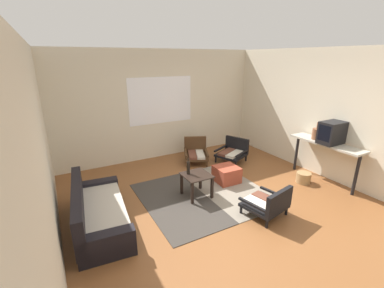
{
  "coord_description": "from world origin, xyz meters",
  "views": [
    {
      "loc": [
        -2.45,
        -3.04,
        2.5
      ],
      "look_at": [
        -0.13,
        1.17,
        0.88
      ],
      "focal_mm": 24.22,
      "sensor_mm": 36.0,
      "label": 1
    }
  ],
  "objects_px": {
    "armchair_striped_foreground": "(268,203)",
    "clay_vase": "(317,133)",
    "coffee_table": "(197,180)",
    "armchair_by_window": "(196,152)",
    "armchair_corner": "(233,151)",
    "ottoman_orange": "(227,174)",
    "couch": "(97,213)",
    "glass_bottle": "(188,168)",
    "crt_television": "(332,133)",
    "console_shelf": "(326,147)",
    "wicker_basket": "(303,178)"
  },
  "relations": [
    {
      "from": "armchair_striped_foreground",
      "to": "clay_vase",
      "type": "distance_m",
      "value": 2.17
    },
    {
      "from": "coffee_table",
      "to": "armchair_by_window",
      "type": "relative_size",
      "value": 0.61
    },
    {
      "from": "armchair_by_window",
      "to": "armchair_corner",
      "type": "distance_m",
      "value": 0.93
    },
    {
      "from": "coffee_table",
      "to": "ottoman_orange",
      "type": "bearing_deg",
      "value": 14.16
    },
    {
      "from": "couch",
      "to": "glass_bottle",
      "type": "relative_size",
      "value": 6.13
    },
    {
      "from": "armchair_by_window",
      "to": "crt_television",
      "type": "xyz_separation_m",
      "value": [
        1.78,
        -2.3,
        0.83
      ]
    },
    {
      "from": "ottoman_orange",
      "to": "console_shelf",
      "type": "height_order",
      "value": "console_shelf"
    },
    {
      "from": "ottoman_orange",
      "to": "glass_bottle",
      "type": "xyz_separation_m",
      "value": [
        -0.97,
        -0.11,
        0.4
      ]
    },
    {
      "from": "glass_bottle",
      "to": "coffee_table",
      "type": "bearing_deg",
      "value": -41.46
    },
    {
      "from": "coffee_table",
      "to": "armchair_corner",
      "type": "xyz_separation_m",
      "value": [
        1.68,
        1.09,
        -0.08
      ]
    },
    {
      "from": "crt_television",
      "to": "glass_bottle",
      "type": "distance_m",
      "value": 2.93
    },
    {
      "from": "armchair_striped_foreground",
      "to": "couch",
      "type": "bearing_deg",
      "value": 156.41
    },
    {
      "from": "console_shelf",
      "to": "glass_bottle",
      "type": "bearing_deg",
      "value": 163.33
    },
    {
      "from": "armchair_by_window",
      "to": "ottoman_orange",
      "type": "xyz_separation_m",
      "value": [
        0.0,
        -1.29,
        -0.09
      ]
    },
    {
      "from": "coffee_table",
      "to": "console_shelf",
      "type": "height_order",
      "value": "console_shelf"
    },
    {
      "from": "armchair_striped_foreground",
      "to": "crt_television",
      "type": "xyz_separation_m",
      "value": [
        1.93,
        0.34,
        0.84
      ]
    },
    {
      "from": "coffee_table",
      "to": "armchair_corner",
      "type": "bearing_deg",
      "value": 33.06
    },
    {
      "from": "couch",
      "to": "clay_vase",
      "type": "height_order",
      "value": "clay_vase"
    },
    {
      "from": "armchair_by_window",
      "to": "wicker_basket",
      "type": "height_order",
      "value": "armchair_by_window"
    },
    {
      "from": "wicker_basket",
      "to": "coffee_table",
      "type": "bearing_deg",
      "value": 165.21
    },
    {
      "from": "couch",
      "to": "glass_bottle",
      "type": "xyz_separation_m",
      "value": [
        1.67,
        0.15,
        0.35
      ]
    },
    {
      "from": "coffee_table",
      "to": "ottoman_orange",
      "type": "xyz_separation_m",
      "value": [
        0.85,
        0.21,
        -0.17
      ]
    },
    {
      "from": "armchair_corner",
      "to": "clay_vase",
      "type": "height_order",
      "value": "clay_vase"
    },
    {
      "from": "coffee_table",
      "to": "armchair_corner",
      "type": "height_order",
      "value": "armchair_corner"
    },
    {
      "from": "console_shelf",
      "to": "armchair_by_window",
      "type": "bearing_deg",
      "value": 128.73
    },
    {
      "from": "console_shelf",
      "to": "wicker_basket",
      "type": "height_order",
      "value": "console_shelf"
    },
    {
      "from": "armchair_by_window",
      "to": "console_shelf",
      "type": "bearing_deg",
      "value": -51.27
    },
    {
      "from": "coffee_table",
      "to": "console_shelf",
      "type": "relative_size",
      "value": 0.34
    },
    {
      "from": "console_shelf",
      "to": "wicker_basket",
      "type": "bearing_deg",
      "value": 162.01
    },
    {
      "from": "couch",
      "to": "armchair_by_window",
      "type": "xyz_separation_m",
      "value": [
        2.64,
        1.55,
        0.04
      ]
    },
    {
      "from": "couch",
      "to": "glass_bottle",
      "type": "height_order",
      "value": "glass_bottle"
    },
    {
      "from": "clay_vase",
      "to": "ottoman_orange",
      "type": "bearing_deg",
      "value": 158.67
    },
    {
      "from": "console_shelf",
      "to": "crt_television",
      "type": "xyz_separation_m",
      "value": [
        -0.0,
        -0.07,
        0.33
      ]
    },
    {
      "from": "coffee_table",
      "to": "crt_television",
      "type": "height_order",
      "value": "crt_television"
    },
    {
      "from": "couch",
      "to": "coffee_table",
      "type": "relative_size",
      "value": 3.67
    },
    {
      "from": "armchair_striped_foreground",
      "to": "armchair_corner",
      "type": "bearing_deg",
      "value": 66.26
    },
    {
      "from": "crt_television",
      "to": "clay_vase",
      "type": "distance_m",
      "value": 0.32
    },
    {
      "from": "coffee_table",
      "to": "ottoman_orange",
      "type": "distance_m",
      "value": 0.89
    },
    {
      "from": "ottoman_orange",
      "to": "coffee_table",
      "type": "bearing_deg",
      "value": -165.84
    },
    {
      "from": "armchair_striped_foreground",
      "to": "crt_television",
      "type": "relative_size",
      "value": 1.49
    },
    {
      "from": "ottoman_orange",
      "to": "console_shelf",
      "type": "xyz_separation_m",
      "value": [
        1.78,
        -0.93,
        0.59
      ]
    },
    {
      "from": "crt_television",
      "to": "wicker_basket",
      "type": "bearing_deg",
      "value": 153.11
    },
    {
      "from": "couch",
      "to": "ottoman_orange",
      "type": "relative_size",
      "value": 3.94
    },
    {
      "from": "coffee_table",
      "to": "clay_vase",
      "type": "relative_size",
      "value": 1.37
    },
    {
      "from": "armchair_corner",
      "to": "glass_bottle",
      "type": "bearing_deg",
      "value": -151.19
    },
    {
      "from": "crt_television",
      "to": "clay_vase",
      "type": "relative_size",
      "value": 1.36
    },
    {
      "from": "ottoman_orange",
      "to": "console_shelf",
      "type": "relative_size",
      "value": 0.31
    },
    {
      "from": "armchair_by_window",
      "to": "ottoman_orange",
      "type": "relative_size",
      "value": 1.76
    },
    {
      "from": "armchair_by_window",
      "to": "crt_television",
      "type": "bearing_deg",
      "value": -52.18
    },
    {
      "from": "armchair_by_window",
      "to": "clay_vase",
      "type": "distance_m",
      "value": 2.77
    }
  ]
}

